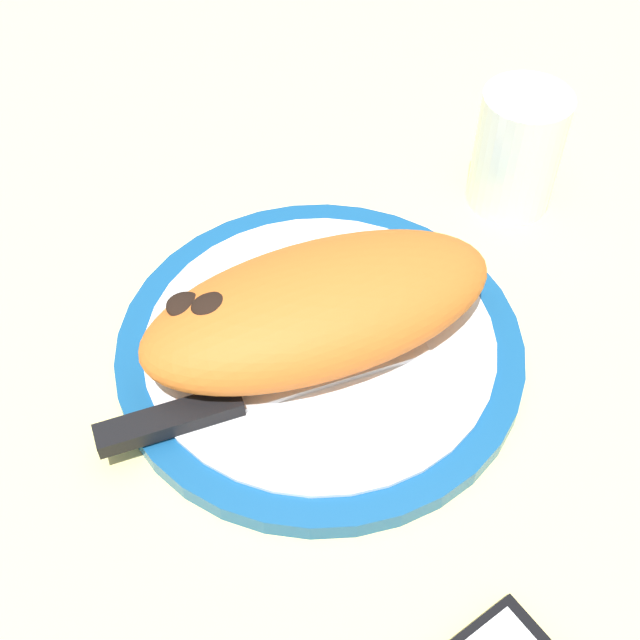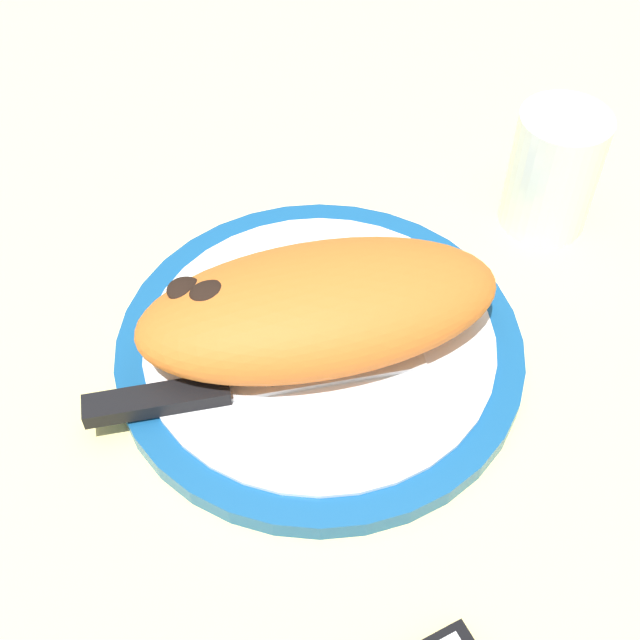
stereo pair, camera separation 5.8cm
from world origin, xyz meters
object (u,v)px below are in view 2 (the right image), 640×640
(water_glass, at_px, (552,177))
(plate, at_px, (320,346))
(knife, at_px, (205,393))
(calzone, at_px, (316,305))
(fork, at_px, (290,275))

(water_glass, bearing_deg, plate, 37.81)
(plate, distance_m, knife, 0.09)
(plate, xyz_separation_m, water_glass, (-0.19, -0.14, 0.04))
(water_glass, bearing_deg, calzone, 36.87)
(plate, height_order, fork, fork)
(calzone, bearing_deg, plate, 136.68)
(plate, bearing_deg, knife, 33.69)
(plate, relative_size, calzone, 1.08)
(fork, relative_size, water_glass, 1.76)
(calzone, bearing_deg, fork, -70.50)
(knife, relative_size, water_glass, 2.26)
(plate, xyz_separation_m, knife, (0.08, 0.05, 0.01))
(fork, distance_m, knife, 0.12)
(plate, bearing_deg, water_glass, -142.19)
(calzone, relative_size, knife, 1.17)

